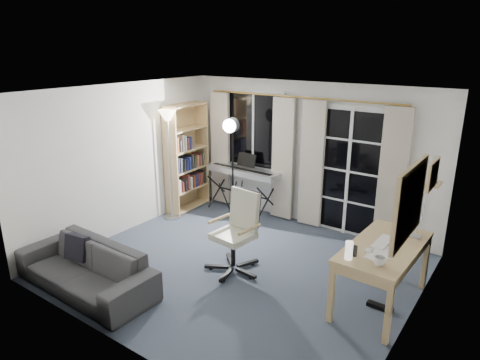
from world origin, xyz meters
name	(u,v)px	position (x,y,z in m)	size (l,w,h in m)	color
floor	(238,268)	(0.00, 0.00, -0.01)	(4.50, 4.00, 0.02)	#3C4557
window	(254,130)	(-1.05, 1.97, 1.50)	(1.20, 0.08, 1.40)	white
french_door	(349,172)	(0.75, 1.97, 1.03)	(1.32, 0.09, 2.11)	white
curtains	(296,161)	(-0.14, 1.88, 1.09)	(3.60, 0.07, 2.13)	gold
bookshelf	(185,160)	(-2.12, 1.29, 0.93)	(0.36, 0.93, 1.96)	tan
torchiere_lamp	(168,132)	(-2.00, 0.78, 1.55)	(0.38, 0.38, 1.93)	#B2B2B7
keyboard_piano	(243,172)	(-1.10, 1.70, 0.78)	(1.43, 0.72, 1.03)	black
studio_light	(231,138)	(-1.05, 1.29, 1.48)	(0.38, 0.39, 1.85)	black
office_chair	(240,224)	(0.02, 0.02, 0.65)	(0.75, 0.76, 1.11)	black
desk	(384,253)	(1.88, 0.27, 0.67)	(0.76, 1.45, 0.76)	tan
monitor	(416,214)	(2.08, 0.72, 1.05)	(0.19, 0.55, 0.48)	silver
desk_clutter	(371,265)	(1.81, 0.04, 0.60)	(0.47, 0.86, 0.96)	white
mug	(380,260)	(1.98, -0.23, 0.82)	(0.12, 0.10, 0.12)	silver
wall_mirror	(409,203)	(2.22, -0.35, 1.55)	(0.04, 0.94, 0.74)	tan
framed_print	(433,175)	(2.23, 0.55, 1.60)	(0.03, 0.42, 0.32)	tan
wall_shelf	(434,179)	(2.16, 1.05, 1.41)	(0.16, 0.30, 0.18)	tan
sofa	(84,261)	(-1.24, -1.55, 0.39)	(1.98, 0.61, 0.77)	#2D2C2F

